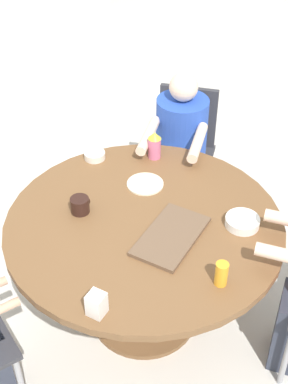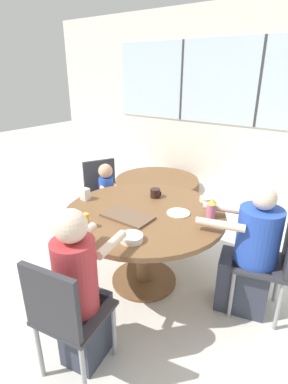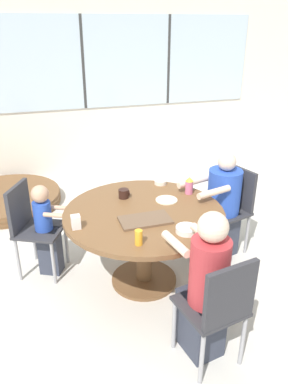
{
  "view_description": "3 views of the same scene",
  "coord_description": "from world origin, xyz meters",
  "px_view_note": "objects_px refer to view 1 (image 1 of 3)",
  "views": [
    {
      "loc": [
        -1.73,
        -0.98,
        2.47
      ],
      "look_at": [
        0.0,
        0.0,
        0.91
      ],
      "focal_mm": 50.0,
      "sensor_mm": 36.0,
      "label": 1
    },
    {
      "loc": [
        1.36,
        -1.87,
        1.85
      ],
      "look_at": [
        0.0,
        0.0,
        0.91
      ],
      "focal_mm": 28.0,
      "sensor_mm": 36.0,
      "label": 2
    },
    {
      "loc": [
        -0.86,
        -2.71,
        2.2
      ],
      "look_at": [
        0.0,
        0.0,
        0.91
      ],
      "focal_mm": 35.0,
      "sensor_mm": 36.0,
      "label": 3
    }
  ],
  "objects_px": {
    "coffee_mug": "(80,205)",
    "juice_glass": "(221,274)",
    "bowl_white_shallow": "(242,222)",
    "sippy_cup": "(155,145)",
    "bowl_cereal": "(95,155)",
    "person_man_blue_shirt": "(179,162)",
    "chair_for_man_blue_shirt": "(184,141)",
    "milk_carton_small": "(97,304)"
  },
  "relations": [
    {
      "from": "coffee_mug",
      "to": "juice_glass",
      "type": "distance_m",
      "value": 0.81
    },
    {
      "from": "milk_carton_small",
      "to": "bowl_white_shallow",
      "type": "bearing_deg",
      "value": -21.74
    },
    {
      "from": "person_man_blue_shirt",
      "to": "sippy_cup",
      "type": "xyz_separation_m",
      "value": [
        -0.35,
        -0.01,
        0.33
      ]
    },
    {
      "from": "chair_for_man_blue_shirt",
      "to": "person_man_blue_shirt",
      "type": "height_order",
      "value": "person_man_blue_shirt"
    },
    {
      "from": "milk_carton_small",
      "to": "bowl_cereal",
      "type": "relative_size",
      "value": 0.9
    },
    {
      "from": "coffee_mug",
      "to": "bowl_white_shallow",
      "type": "bearing_deg",
      "value": -68.14
    },
    {
      "from": "person_man_blue_shirt",
      "to": "bowl_cereal",
      "type": "xyz_separation_m",
      "value": [
        -0.53,
        0.29,
        0.27
      ]
    },
    {
      "from": "sippy_cup",
      "to": "chair_for_man_blue_shirt",
      "type": "bearing_deg",
      "value": 5.42
    },
    {
      "from": "bowl_white_shallow",
      "to": "person_man_blue_shirt",
      "type": "bearing_deg",
      "value": 45.15
    },
    {
      "from": "bowl_cereal",
      "to": "sippy_cup",
      "type": "bearing_deg",
      "value": -58.53
    },
    {
      "from": "person_man_blue_shirt",
      "to": "chair_for_man_blue_shirt",
      "type": "bearing_deg",
      "value": -90.0
    },
    {
      "from": "sippy_cup",
      "to": "milk_carton_small",
      "type": "relative_size",
      "value": 1.53
    },
    {
      "from": "chair_for_man_blue_shirt",
      "to": "bowl_white_shallow",
      "type": "relative_size",
      "value": 5.28
    },
    {
      "from": "chair_for_man_blue_shirt",
      "to": "bowl_white_shallow",
      "type": "bearing_deg",
      "value": 115.85
    },
    {
      "from": "person_man_blue_shirt",
      "to": "bowl_white_shallow",
      "type": "distance_m",
      "value": 0.97
    },
    {
      "from": "sippy_cup",
      "to": "juice_glass",
      "type": "xyz_separation_m",
      "value": [
        -0.71,
        -0.71,
        -0.03
      ]
    },
    {
      "from": "sippy_cup",
      "to": "bowl_cereal",
      "type": "bearing_deg",
      "value": 121.47
    },
    {
      "from": "chair_for_man_blue_shirt",
      "to": "milk_carton_small",
      "type": "bearing_deg",
      "value": 88.63
    },
    {
      "from": "coffee_mug",
      "to": "bowl_cereal",
      "type": "xyz_separation_m",
      "value": [
        0.43,
        0.2,
        -0.02
      ]
    },
    {
      "from": "bowl_cereal",
      "to": "bowl_white_shallow",
      "type": "bearing_deg",
      "value": -97.77
    },
    {
      "from": "milk_carton_small",
      "to": "bowl_cereal",
      "type": "height_order",
      "value": "milk_carton_small"
    },
    {
      "from": "coffee_mug",
      "to": "juice_glass",
      "type": "relative_size",
      "value": 0.87
    },
    {
      "from": "chair_for_man_blue_shirt",
      "to": "bowl_white_shallow",
      "type": "height_order",
      "value": "chair_for_man_blue_shirt"
    },
    {
      "from": "coffee_mug",
      "to": "milk_carton_small",
      "type": "xyz_separation_m",
      "value": [
        -0.5,
        -0.43,
        0.01
      ]
    },
    {
      "from": "person_man_blue_shirt",
      "to": "coffee_mug",
      "type": "height_order",
      "value": "person_man_blue_shirt"
    },
    {
      "from": "bowl_white_shallow",
      "to": "bowl_cereal",
      "type": "distance_m",
      "value": 0.96
    },
    {
      "from": "sippy_cup",
      "to": "bowl_cereal",
      "type": "height_order",
      "value": "sippy_cup"
    },
    {
      "from": "bowl_cereal",
      "to": "juice_glass",
      "type": "bearing_deg",
      "value": -117.85
    },
    {
      "from": "person_man_blue_shirt",
      "to": "juice_glass",
      "type": "relative_size",
      "value": 9.31
    },
    {
      "from": "bowl_white_shallow",
      "to": "bowl_cereal",
      "type": "height_order",
      "value": "bowl_white_shallow"
    },
    {
      "from": "chair_for_man_blue_shirt",
      "to": "sippy_cup",
      "type": "xyz_separation_m",
      "value": [
        -0.51,
        -0.05,
        0.28
      ]
    },
    {
      "from": "chair_for_man_blue_shirt",
      "to": "milk_carton_small",
      "type": "distance_m",
      "value": 1.68
    },
    {
      "from": "juice_glass",
      "to": "person_man_blue_shirt",
      "type": "bearing_deg",
      "value": 34.12
    },
    {
      "from": "milk_carton_small",
      "to": "bowl_white_shallow",
      "type": "height_order",
      "value": "milk_carton_small"
    },
    {
      "from": "chair_for_man_blue_shirt",
      "to": "bowl_cereal",
      "type": "relative_size",
      "value": 7.36
    },
    {
      "from": "person_man_blue_shirt",
      "to": "juice_glass",
      "type": "distance_m",
      "value": 1.31
    },
    {
      "from": "bowl_white_shallow",
      "to": "chair_for_man_blue_shirt",
      "type": "bearing_deg",
      "value": 40.59
    },
    {
      "from": "juice_glass",
      "to": "milk_carton_small",
      "type": "distance_m",
      "value": 0.55
    },
    {
      "from": "bowl_white_shallow",
      "to": "sippy_cup",
      "type": "bearing_deg",
      "value": 64.84
    },
    {
      "from": "coffee_mug",
      "to": "juice_glass",
      "type": "height_order",
      "value": "juice_glass"
    },
    {
      "from": "coffee_mug",
      "to": "bowl_cereal",
      "type": "bearing_deg",
      "value": 24.95
    },
    {
      "from": "person_man_blue_shirt",
      "to": "sippy_cup",
      "type": "bearing_deg",
      "value": 76.17
    }
  ]
}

